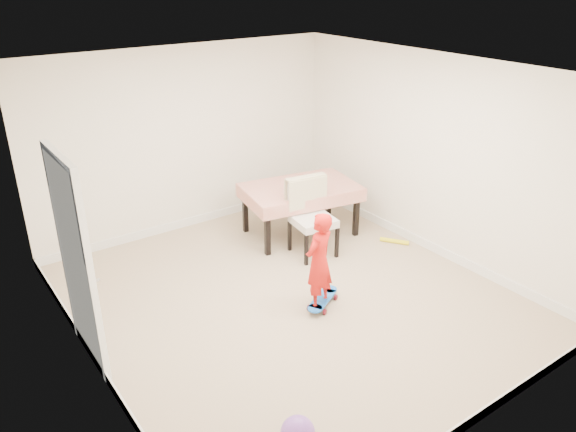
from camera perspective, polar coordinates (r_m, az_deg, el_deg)
ground at (r=6.61m, az=0.31°, el=-8.32°), size 5.00×5.00×0.00m
ceiling at (r=5.65m, az=0.37°, el=14.29°), size 4.50×5.00×0.04m
wall_back at (r=8.04m, az=-10.19°, el=7.57°), size 4.50×0.04×2.60m
wall_front at (r=4.46m, az=19.55°, el=-7.76°), size 4.50×0.04×2.60m
wall_left at (r=5.15m, az=-20.25°, el=-3.42°), size 0.04×5.00×2.60m
wall_right at (r=7.46m, az=14.42°, el=5.87°), size 0.04×5.00×2.60m
door at (r=5.53m, az=-20.67°, el=-4.72°), size 0.11×0.94×2.11m
baseboard_back at (r=8.48m, az=-9.61°, el=-0.46°), size 4.50×0.02×0.12m
baseboard_front at (r=5.20m, az=17.64°, el=-19.51°), size 4.50×0.02×0.12m
baseboard_left at (r=5.80m, az=-18.54°, el=-14.37°), size 0.02×5.00×0.12m
baseboard_right at (r=7.93m, az=13.55°, el=-2.63°), size 0.02×5.00×0.12m
dining_table at (r=7.96m, az=1.26°, el=0.63°), size 1.70×1.24×0.73m
dining_chair at (r=7.33m, az=2.60°, el=-0.26°), size 0.65×0.71×1.03m
skateboard at (r=6.47m, az=3.53°, el=-8.66°), size 0.64×0.48×0.09m
child at (r=6.15m, az=3.15°, el=-4.90°), size 0.48×0.39×1.14m
foam_toy at (r=7.96m, az=10.75°, el=-2.51°), size 0.28×0.36×0.06m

